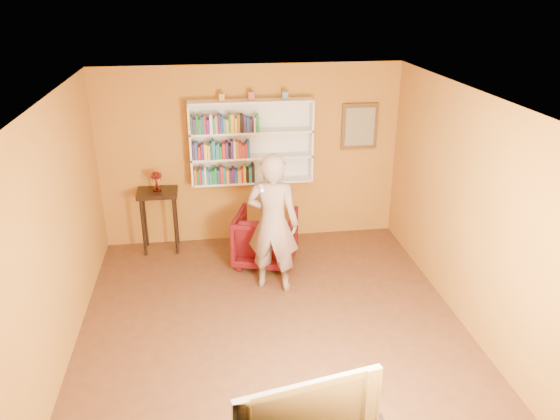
# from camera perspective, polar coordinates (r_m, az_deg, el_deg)

# --- Properties ---
(room_shell) EXTENTS (5.30, 5.80, 2.88)m
(room_shell) POSITION_cam_1_polar(r_m,az_deg,el_deg) (6.07, -0.80, -4.19)
(room_shell) COLOR #4F2E19
(room_shell) RESTS_ON ground
(bookshelf) EXTENTS (1.80, 0.29, 1.23)m
(bookshelf) POSITION_cam_1_polar(r_m,az_deg,el_deg) (8.11, -3.02, 7.17)
(bookshelf) COLOR white
(bookshelf) RESTS_ON room_shell
(books_row_lower) EXTENTS (0.89, 0.19, 0.27)m
(books_row_lower) POSITION_cam_1_polar(r_m,az_deg,el_deg) (8.12, -5.79, 3.65)
(books_row_lower) COLOR #9B5B1C
(books_row_lower) RESTS_ON bookshelf
(books_row_middle) EXTENTS (0.82, 0.19, 0.27)m
(books_row_middle) POSITION_cam_1_polar(r_m,az_deg,el_deg) (8.00, -6.10, 6.24)
(books_row_middle) COLOR #412267
(books_row_middle) RESTS_ON bookshelf
(books_row_upper) EXTENTS (0.96, 0.19, 0.27)m
(books_row_upper) POSITION_cam_1_polar(r_m,az_deg,el_deg) (7.91, -5.78, 8.92)
(books_row_upper) COLOR #1B7A32
(books_row_upper) RESTS_ON bookshelf
(ornament_left) EXTENTS (0.08, 0.08, 0.11)m
(ornament_left) POSITION_cam_1_polar(r_m,az_deg,el_deg) (7.87, -6.11, 11.63)
(ornament_left) COLOR #B89034
(ornament_left) RESTS_ON bookshelf
(ornament_centre) EXTENTS (0.09, 0.09, 0.12)m
(ornament_centre) POSITION_cam_1_polar(r_m,az_deg,el_deg) (7.89, -3.02, 11.82)
(ornament_centre) COLOR #973E32
(ornament_centre) RESTS_ON bookshelf
(ornament_right) EXTENTS (0.08, 0.08, 0.12)m
(ornament_right) POSITION_cam_1_polar(r_m,az_deg,el_deg) (7.95, 0.52, 11.91)
(ornament_right) COLOR slate
(ornament_right) RESTS_ON bookshelf
(framed_painting) EXTENTS (0.55, 0.05, 0.70)m
(framed_painting) POSITION_cam_1_polar(r_m,az_deg,el_deg) (8.42, 8.31, 8.64)
(framed_painting) COLOR #4E3216
(framed_painting) RESTS_ON room_shell
(console_table) EXTENTS (0.58, 0.44, 0.95)m
(console_table) POSITION_cam_1_polar(r_m,az_deg,el_deg) (8.22, -12.62, 0.90)
(console_table) COLOR black
(console_table) RESTS_ON ground
(ruby_lustre) EXTENTS (0.18, 0.18, 0.29)m
(ruby_lustre) POSITION_cam_1_polar(r_m,az_deg,el_deg) (8.09, -12.84, 3.34)
(ruby_lustre) COLOR maroon
(ruby_lustre) RESTS_ON console_table
(armchair) EXTENTS (1.04, 1.06, 0.77)m
(armchair) POSITION_cam_1_polar(r_m,az_deg,el_deg) (7.80, -1.50, -2.94)
(armchair) COLOR #3F040C
(armchair) RESTS_ON ground
(person) EXTENTS (0.79, 0.65, 1.85)m
(person) POSITION_cam_1_polar(r_m,az_deg,el_deg) (6.95, -0.75, -1.39)
(person) COLOR #80695E
(person) RESTS_ON ground
(game_remote) EXTENTS (0.04, 0.15, 0.04)m
(game_remote) POSITION_cam_1_polar(r_m,az_deg,el_deg) (6.39, -1.93, 2.26)
(game_remote) COLOR white
(game_remote) RESTS_ON person
(television) EXTENTS (1.15, 0.37, 0.66)m
(television) POSITION_cam_1_polar(r_m,az_deg,el_deg) (4.33, 2.40, -20.00)
(television) COLOR black
(television) RESTS_ON tv_cabinet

